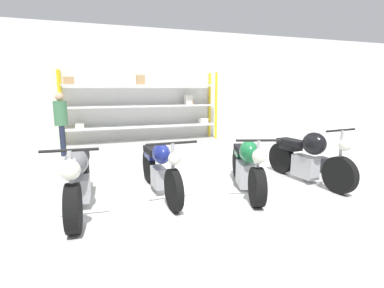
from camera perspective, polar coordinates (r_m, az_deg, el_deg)
The scene contains 9 objects.
ground_plane at distance 5.18m, azimuth 1.51°, elevation -8.39°, with size 30.00×30.00×0.00m, color silver.
back_wall at distance 10.08m, azimuth -9.76°, elevation 11.04°, with size 30.00×0.08×3.60m.
shelving_rack at distance 9.75m, azimuth -9.03°, elevation 7.25°, with size 4.92×0.63×2.21m.
motorcycle_grey at distance 4.47m, azimuth -20.86°, elevation -6.20°, with size 0.65×2.11×1.00m.
motorcycle_blue at distance 4.80m, azimuth -6.22°, elevation -4.43°, with size 0.72×2.03×0.97m.
motorcycle_green at distance 5.07m, azimuth 10.42°, elevation -4.11°, with size 0.90×1.97×0.98m.
motorcycle_black at distance 5.79m, azimuth 21.23°, elevation -2.28°, with size 0.64×1.96×1.05m.
person_browsing at distance 8.21m, azimuth -23.69°, elevation 4.38°, with size 0.35×0.35×1.59m.
toolbox at distance 6.70m, azimuth 22.87°, elevation -3.62°, with size 0.44×0.26×0.28m.
Camera 1 is at (-1.79, -4.57, 1.68)m, focal length 28.00 mm.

